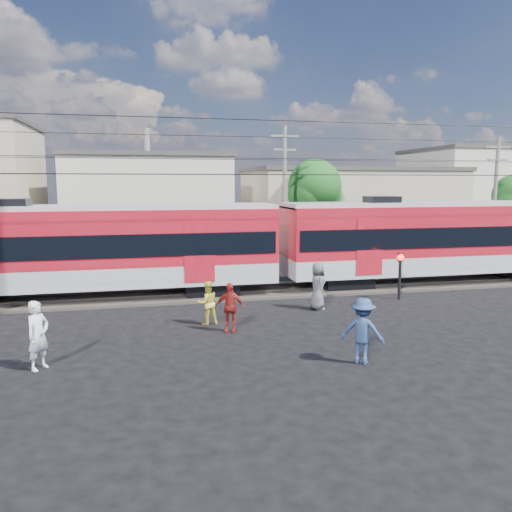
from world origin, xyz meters
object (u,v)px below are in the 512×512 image
at_px(pedestrian_a, 38,335).
at_px(pedestrian_c, 363,331).
at_px(commuter_train, 98,246).
at_px(crossing_signal, 400,267).

relative_size(pedestrian_a, pedestrian_c, 1.01).
xyz_separation_m(commuter_train, pedestrian_a, (-0.94, -8.25, -1.43)).
bearing_deg(pedestrian_c, pedestrian_a, 24.74).
height_order(commuter_train, pedestrian_a, commuter_train).
height_order(pedestrian_c, crossing_signal, crossing_signal).
bearing_deg(commuter_train, pedestrian_a, -96.53).
distance_m(pedestrian_a, pedestrian_c, 9.07).
height_order(commuter_train, pedestrian_c, commuter_train).
bearing_deg(pedestrian_c, commuter_train, -16.23).
bearing_deg(pedestrian_a, crossing_signal, -33.00).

